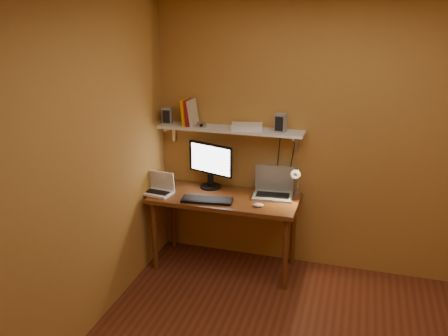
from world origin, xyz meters
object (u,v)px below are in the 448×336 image
(netbook, at_px, (159,187))
(shelf_camera, at_px, (202,125))
(desk, at_px, (225,205))
(monitor, at_px, (210,163))
(laptop, at_px, (273,188))
(wall_shelf, at_px, (230,130))
(router, at_px, (247,127))
(keyboard, at_px, (207,200))
(mouse, at_px, (258,205))
(speaker_right, at_px, (281,123))
(speaker_left, at_px, (167,116))
(desk_lamp, at_px, (297,178))

(netbook, distance_m, shelf_camera, 0.73)
(desk, bearing_deg, monitor, 136.43)
(laptop, distance_m, shelf_camera, 0.91)
(wall_shelf, height_order, monitor, wall_shelf)
(laptop, relative_size, router, 1.34)
(laptop, relative_size, keyboard, 0.82)
(laptop, distance_m, mouse, 0.33)
(desk, height_order, wall_shelf, wall_shelf)
(netbook, bearing_deg, desk, 15.30)
(wall_shelf, relative_size, mouse, 14.66)
(router, bearing_deg, keyboard, -128.05)
(desk, xyz_separation_m, keyboard, (-0.12, -0.16, 0.10))
(mouse, relative_size, router, 0.33)
(monitor, xyz_separation_m, keyboard, (0.08, -0.35, -0.24))
(netbook, relative_size, speaker_right, 1.76)
(wall_shelf, distance_m, shelf_camera, 0.28)
(wall_shelf, distance_m, netbook, 0.89)
(keyboard, distance_m, speaker_left, 0.93)
(desk, xyz_separation_m, speaker_left, (-0.64, 0.19, 0.79))
(wall_shelf, bearing_deg, monitor, -179.98)
(netbook, bearing_deg, mouse, 3.77)
(monitor, distance_m, desk_lamp, 0.87)
(desk, relative_size, speaker_left, 8.76)
(netbook, relative_size, keyboard, 0.63)
(speaker_right, height_order, router, speaker_right)
(wall_shelf, xyz_separation_m, speaker_left, (-0.64, -0.01, 0.10))
(netbook, distance_m, desk_lamp, 1.32)
(desk_lamp, bearing_deg, keyboard, -159.88)
(keyboard, relative_size, desk_lamp, 1.26)
(desk_lamp, height_order, speaker_right, speaker_right)
(wall_shelf, relative_size, keyboard, 2.96)
(netbook, bearing_deg, speaker_right, 21.11)
(wall_shelf, relative_size, monitor, 2.89)
(laptop, bearing_deg, mouse, -107.78)
(keyboard, bearing_deg, netbook, 164.99)
(netbook, xyz_separation_m, mouse, (1.00, -0.06, -0.04))
(monitor, height_order, desk_lamp, monitor)
(mouse, xyz_separation_m, shelf_camera, (-0.63, 0.28, 0.63))
(laptop, height_order, speaker_left, speaker_left)
(monitor, xyz_separation_m, router, (0.36, 0.01, 0.39))
(desk, distance_m, speaker_right, 0.95)
(desk, relative_size, monitor, 2.89)
(desk_lamp, distance_m, shelf_camera, 1.03)
(mouse, distance_m, desk_lamp, 0.45)
(desk, xyz_separation_m, netbook, (-0.63, -0.09, 0.14))
(monitor, distance_m, router, 0.54)
(desk, distance_m, mouse, 0.41)
(laptop, bearing_deg, desk, -163.55)
(wall_shelf, bearing_deg, keyboard, -108.93)
(desk, height_order, desk_lamp, desk_lamp)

